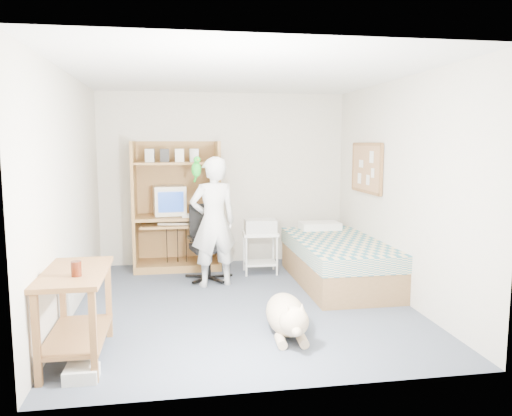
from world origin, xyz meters
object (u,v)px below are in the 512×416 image
at_px(bed, 337,261).
at_px(dog, 287,315).
at_px(side_desk, 76,301).
at_px(office_chair, 207,253).
at_px(person, 214,222).
at_px(printer_cart, 260,246).
at_px(computer_hutch, 177,211).

height_order(bed, dog, bed).
relative_size(side_desk, office_chair, 1.03).
xyz_separation_m(office_chair, person, (0.06, -0.30, 0.46)).
height_order(side_desk, person, person).
height_order(bed, side_desk, side_desk).
distance_m(side_desk, printer_cart, 3.15).
bearing_deg(bed, computer_hutch, 150.71).
relative_size(bed, side_desk, 2.02).
relative_size(computer_hutch, printer_cart, 3.18).
bearing_deg(bed, printer_cart, 144.19).
distance_m(computer_hutch, person, 1.07).
height_order(computer_hutch, office_chair, computer_hutch).
relative_size(computer_hutch, person, 1.12).
height_order(computer_hutch, bed, computer_hutch).
height_order(person, printer_cart, person).
xyz_separation_m(office_chair, printer_cart, (0.74, 0.19, 0.03)).
xyz_separation_m(computer_hutch, office_chair, (0.38, -0.67, -0.47)).
height_order(person, dog, person).
relative_size(office_chair, person, 0.60).
distance_m(office_chair, printer_cart, 0.76).
bearing_deg(side_desk, printer_cart, 51.32).
bearing_deg(office_chair, bed, -27.57).
distance_m(person, dog, 1.92).
height_order(side_desk, office_chair, office_chair).
xyz_separation_m(computer_hutch, dog, (0.98, -2.71, -0.63)).
relative_size(office_chair, printer_cart, 1.72).
bearing_deg(person, side_desk, 44.51).
height_order(computer_hutch, dog, computer_hutch).
xyz_separation_m(side_desk, person, (1.29, 1.96, 0.31)).
distance_m(person, printer_cart, 0.94).
xyz_separation_m(bed, office_chair, (-1.62, 0.45, 0.06)).
relative_size(bed, dog, 1.77).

